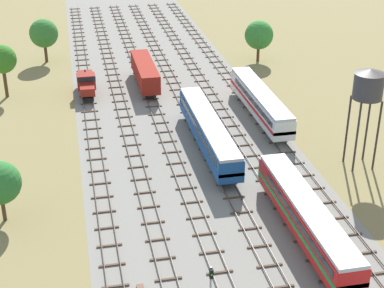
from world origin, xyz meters
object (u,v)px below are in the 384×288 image
Objects in this scene: diesel_railcar_centre_right_nearest at (306,216)px; freight_boxcar_centre_left_far at (145,72)px; shunter_loco_far_left_midfar at (86,82)px; diesel_railcar_right_mid at (260,101)px; water_tower at (368,86)px; passenger_coach_centre_near at (208,130)px.

diesel_railcar_centre_right_nearest is 1.46× the size of freight_boxcar_centre_left_far.
shunter_loco_far_left_midfar is at bearing -169.63° from freight_boxcar_centre_left_far.
freight_boxcar_centre_left_far reaches higher than shunter_loco_far_left_midfar.
diesel_railcar_centre_right_nearest is at bearing -66.67° from shunter_loco_far_left_midfar.
diesel_railcar_centre_right_nearest is at bearing -78.29° from freight_boxcar_centre_left_far.
diesel_railcar_centre_right_nearest and diesel_railcar_right_mid have the same top height.
diesel_railcar_right_mid is (4.59, 28.54, 0.00)m from diesel_railcar_centre_right_nearest.
diesel_railcar_centre_right_nearest is 18.88m from water_tower.
diesel_railcar_centre_right_nearest is 0.93× the size of passenger_coach_centre_near.
diesel_railcar_centre_right_nearest reaches higher than shunter_loco_far_left_midfar.
diesel_railcar_right_mid reaches higher than shunter_loco_far_left_midfar.
water_tower is (20.92, -31.44, 7.50)m from freight_boxcar_centre_left_far.
water_tower reaches higher than diesel_railcar_right_mid.
freight_boxcar_centre_left_far is (-13.77, 15.73, -0.15)m from diesel_railcar_right_mid.
freight_boxcar_centre_left_far is (9.19, 1.68, 0.44)m from shunter_loco_far_left_midfar.
diesel_railcar_centre_right_nearest is 2.42× the size of shunter_loco_far_left_midfar.
passenger_coach_centre_near is at bearing -139.51° from diesel_railcar_right_mid.
water_tower is at bearing -25.73° from passenger_coach_centre_near.
passenger_coach_centre_near is 24.01m from freight_boxcar_centre_left_far.
water_tower is (7.15, -15.71, 7.35)m from diesel_railcar_right_mid.
diesel_railcar_right_mid is 1.46× the size of freight_boxcar_centre_left_far.
shunter_loco_far_left_midfar is (-18.37, 42.59, -0.59)m from diesel_railcar_centre_right_nearest.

